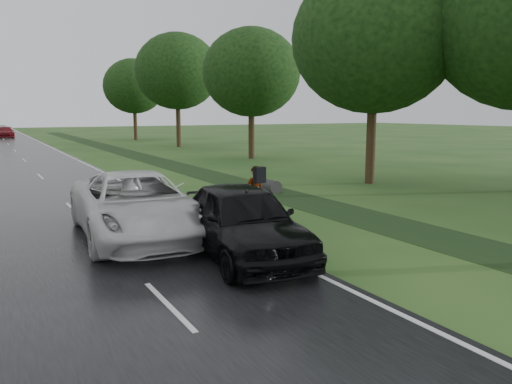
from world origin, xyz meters
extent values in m
cube|color=silver|center=(6.75, 45.00, 0.04)|extent=(0.12, 180.00, 0.01)
cube|color=black|center=(11.50, 20.00, 0.00)|extent=(2.20, 120.00, 0.01)
cylinder|color=#2D2D2D|center=(11.50, 10.00, 0.25)|extent=(0.56, 1.00, 0.56)
cylinder|color=#331F15|center=(17.00, 10.00, 1.92)|extent=(0.44, 0.44, 3.84)
ellipsoid|color=black|center=(17.00, 10.00, 6.69)|extent=(7.60, 7.60, 6.84)
cylinder|color=#331F15|center=(18.20, 24.00, 1.76)|extent=(0.44, 0.44, 3.52)
ellipsoid|color=black|center=(18.20, 24.00, 6.14)|extent=(7.00, 7.00, 6.30)
cylinder|color=#331F15|center=(17.80, 38.00, 2.08)|extent=(0.44, 0.44, 4.16)
ellipsoid|color=black|center=(17.80, 38.00, 7.16)|extent=(8.00, 8.00, 7.20)
cylinder|color=#331F15|center=(17.50, 52.00, 1.84)|extent=(0.44, 0.44, 3.68)
ellipsoid|color=black|center=(17.50, 52.00, 6.38)|extent=(7.20, 7.20, 6.48)
imported|color=#A5998C|center=(8.20, 5.38, 0.86)|extent=(0.67, 0.47, 1.73)
cube|color=black|center=(8.22, 5.13, 1.48)|extent=(0.36, 0.24, 0.48)
cube|color=#31483F|center=(7.82, 5.44, 0.63)|extent=(0.21, 0.50, 0.39)
cube|color=black|center=(7.82, 5.44, 0.86)|extent=(0.06, 0.16, 0.03)
imported|color=silver|center=(4.37, 5.00, 0.91)|extent=(3.29, 6.42, 1.73)
imported|color=black|center=(6.00, 2.00, 0.90)|extent=(2.61, 5.25, 1.72)
imported|color=maroon|center=(4.04, 65.29, 0.72)|extent=(1.96, 4.73, 1.37)
camera|label=1|loc=(0.83, -7.96, 3.38)|focal=35.00mm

